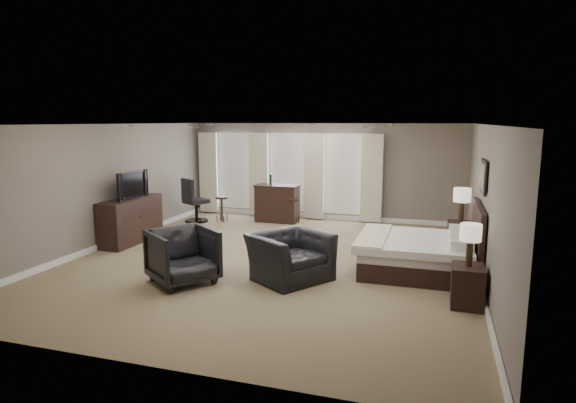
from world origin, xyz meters
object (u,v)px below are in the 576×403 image
(armchair_near, at_px, (290,249))
(bar_stool_right, at_px, (294,211))
(tv, at_px, (130,195))
(bar_counter, at_px, (277,203))
(lamp_near, at_px, (470,245))
(nightstand_far, at_px, (460,238))
(bar_stool_left, at_px, (222,209))
(desk_chair, at_px, (196,200))
(dresser, at_px, (131,220))
(nightstand_near, at_px, (467,286))
(armchair_far, at_px, (183,253))
(lamp_far, at_px, (462,205))
(bed, at_px, (411,237))

(armchair_near, height_order, bar_stool_right, armchair_near)
(tv, height_order, bar_counter, tv)
(lamp_near, bearing_deg, nightstand_far, 90.00)
(bar_stool_left, xyz_separation_m, desk_chair, (-0.63, -0.24, 0.25))
(desk_chair, bearing_deg, dresser, 111.55)
(nightstand_near, relative_size, bar_counter, 0.52)
(nightstand_far, distance_m, bar_stool_right, 4.38)
(armchair_near, bearing_deg, bar_counter, 55.57)
(desk_chair, bearing_deg, bar_stool_right, -139.08)
(dresser, distance_m, armchair_far, 3.23)
(tv, relative_size, bar_stool_right, 1.56)
(nightstand_far, xyz_separation_m, dresser, (-6.92, -1.13, 0.17))
(lamp_far, bearing_deg, bar_stool_left, 166.00)
(nightstand_near, bearing_deg, bar_stool_left, 143.60)
(nightstand_far, bearing_deg, tv, -170.72)
(nightstand_far, distance_m, armchair_near, 3.78)
(dresser, bearing_deg, bed, -3.03)
(bar_stool_left, distance_m, desk_chair, 0.72)
(nightstand_near, relative_size, dresser, 0.35)
(bed, height_order, bar_counter, bed)
(tv, xyz_separation_m, desk_chair, (0.35, 2.38, -0.46))
(nightstand_near, relative_size, armchair_near, 0.49)
(nightstand_near, xyz_separation_m, dresser, (-6.92, 1.77, 0.19))
(lamp_far, height_order, armchair_far, lamp_far)
(lamp_near, relative_size, lamp_far, 0.89)
(bed, bearing_deg, nightstand_far, 58.46)
(nightstand_near, distance_m, bar_stool_right, 6.14)
(lamp_near, height_order, bar_stool_left, lamp_near)
(armchair_near, relative_size, bar_counter, 1.07)
(nightstand_near, xyz_separation_m, bar_stool_left, (-5.94, 4.38, 0.04))
(tv, bearing_deg, armchair_far, -130.17)
(tv, distance_m, bar_counter, 3.92)
(bar_stool_left, bearing_deg, dresser, -110.51)
(bar_counter, bearing_deg, nightstand_near, -46.80)
(dresser, height_order, bar_stool_right, dresser)
(tv, relative_size, desk_chair, 0.89)
(bar_stool_left, bearing_deg, armchair_far, -72.39)
(armchair_near, height_order, bar_stool_left, armchair_near)
(lamp_far, distance_m, armchair_far, 5.51)
(lamp_near, xyz_separation_m, armchair_far, (-4.45, -0.31, -0.41))
(lamp_far, height_order, armchair_near, lamp_far)
(bar_stool_right, bearing_deg, nightstand_near, -49.13)
(lamp_near, xyz_separation_m, lamp_far, (0.00, 2.90, 0.09))
(armchair_near, bearing_deg, bar_stool_right, 50.27)
(bed, xyz_separation_m, lamp_far, (0.89, 1.45, 0.37))
(tv, relative_size, armchair_far, 1.05)
(nightstand_near, height_order, nightstand_far, nightstand_far)
(bar_stool_right, bearing_deg, dresser, -135.23)
(armchair_far, xyz_separation_m, desk_chair, (-2.12, 4.46, 0.09))
(lamp_far, bearing_deg, nightstand_near, -90.00)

